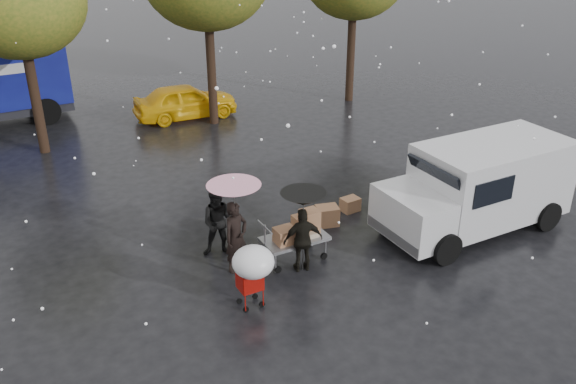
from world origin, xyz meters
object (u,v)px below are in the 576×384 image
person_black (303,240)px  yellow_taxi (185,101)px  vendor_cart (298,231)px  person_pink (236,237)px  shopping_cart (253,265)px  white_van (479,185)px

person_black → yellow_taxi: person_black is taller
person_black → vendor_cart: (0.13, 0.46, -0.04)m
person_pink → vendor_cart: 1.45m
vendor_cart → shopping_cart: 2.18m
yellow_taxi → person_black: bearing=175.8°
person_pink → shopping_cart: bearing=-119.3°
person_pink → vendor_cart: size_ratio=1.10×
white_van → vendor_cart: bearing=170.1°
person_pink → shopping_cart: size_ratio=1.14×
person_pink → yellow_taxi: person_pink is taller
shopping_cart → white_van: bearing=4.0°
white_van → yellow_taxi: bearing=106.5°
person_pink → white_van: bearing=-27.5°
person_black → yellow_taxi: (1.35, 11.27, -0.11)m
vendor_cart → yellow_taxi: (1.22, 10.81, -0.07)m
vendor_cart → shopping_cart: (-1.74, -1.27, 0.34)m
person_black → vendor_cart: size_ratio=1.00×
white_van → person_pink: bearing=170.1°
person_black → vendor_cart: person_black is taller
person_pink → white_van: 6.20m
person_black → shopping_cart: bearing=40.1°
white_van → yellow_taxi: size_ratio=1.28×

